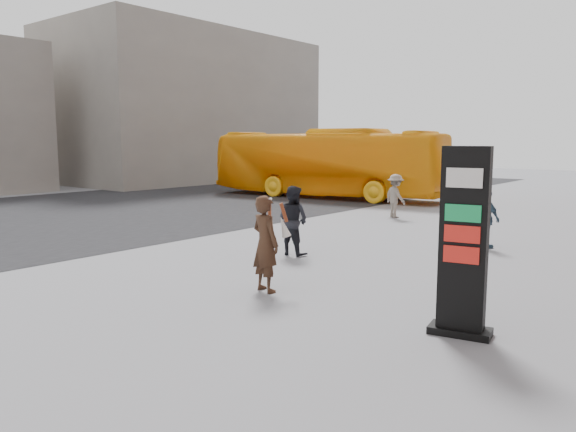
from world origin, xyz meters
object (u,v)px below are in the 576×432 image
Objects in this scene: info_pylon at (464,242)px; pedestrian_b at (395,196)px; pedestrian_a at (293,220)px; pedestrian_c at (486,219)px; woman at (266,242)px; bus at (327,163)px.

info_pylon is 1.73× the size of pedestrian_b.
pedestrian_a is 5.13m from pedestrian_c.
woman is at bearing 168.92° from info_pylon.
pedestrian_a is at bearing 125.80° from pedestrian_b.
bus is at bearing -59.22° from pedestrian_a.
info_pylon is 12.52m from pedestrian_b.
pedestrian_a is (7.45, -12.03, -0.82)m from bus.
info_pylon is 0.23× the size of bus.
info_pylon is 1.51× the size of woman.
pedestrian_c is at bearing -91.64° from woman.
info_pylon is at bearing -144.45° from bus.
pedestrian_b is (-6.75, 10.53, -0.57)m from info_pylon.
pedestrian_a is 1.10× the size of pedestrian_c.
info_pylon is 19.79m from bus.
info_pylon is at bearing -167.94° from woman.
pedestrian_a is at bearing 140.61° from info_pylon.
pedestrian_a is at bearing 77.36° from pedestrian_c.
pedestrian_c is at bearing 96.08° from info_pylon.
pedestrian_b is (-1.28, 7.58, -0.06)m from pedestrian_a.
pedestrian_a is 7.69m from pedestrian_b.
info_pylon is 7.15m from pedestrian_c.
pedestrian_b is at bearing -131.02° from bus.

